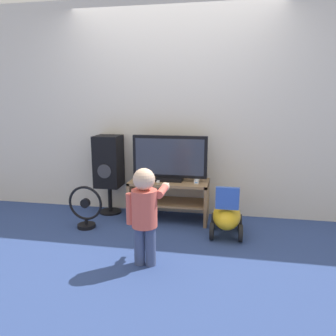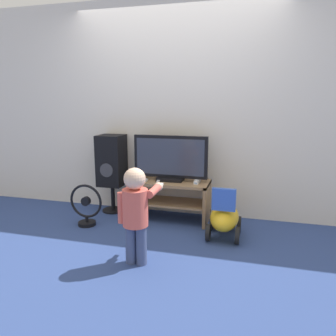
{
  "view_description": "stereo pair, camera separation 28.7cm",
  "coord_description": "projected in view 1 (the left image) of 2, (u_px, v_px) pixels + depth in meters",
  "views": [
    {
      "loc": [
        0.68,
        -3.49,
        1.43
      ],
      "look_at": [
        0.0,
        0.13,
        0.65
      ],
      "focal_mm": 35.0,
      "sensor_mm": 36.0,
      "label": 1
    },
    {
      "loc": [
        0.96,
        -3.42,
        1.43
      ],
      "look_at": [
        0.0,
        0.13,
        0.65
      ],
      "focal_mm": 35.0,
      "sensor_mm": 36.0,
      "label": 2
    }
  ],
  "objects": [
    {
      "name": "ground_plane",
      "position": [
        166.0,
        226.0,
        3.77
      ],
      "size": [
        16.0,
        16.0,
        0.0
      ],
      "primitive_type": "plane",
      "color": "navy"
    },
    {
      "name": "wall_back",
      "position": [
        174.0,
        110.0,
        4.0
      ],
      "size": [
        10.0,
        0.06,
        2.6
      ],
      "color": "silver",
      "rests_on": "ground_plane"
    },
    {
      "name": "tv_stand",
      "position": [
        169.0,
        194.0,
        3.92
      ],
      "size": [
        0.93,
        0.44,
        0.48
      ],
      "color": "#93704C",
      "rests_on": "ground_plane"
    },
    {
      "name": "television",
      "position": [
        170.0,
        159.0,
        3.85
      ],
      "size": [
        0.88,
        0.2,
        0.54
      ],
      "color": "black",
      "rests_on": "tv_stand"
    },
    {
      "name": "game_console",
      "position": [
        197.0,
        181.0,
        3.82
      ],
      "size": [
        0.05,
        0.2,
        0.04
      ],
      "color": "white",
      "rests_on": "tv_stand"
    },
    {
      "name": "remote_primary",
      "position": [
        145.0,
        181.0,
        3.82
      ],
      "size": [
        0.04,
        0.13,
        0.03
      ],
      "color": "white",
      "rests_on": "tv_stand"
    },
    {
      "name": "remote_secondary",
      "position": [
        158.0,
        181.0,
        3.83
      ],
      "size": [
        0.05,
        0.13,
        0.03
      ],
      "color": "white",
      "rests_on": "tv_stand"
    },
    {
      "name": "child",
      "position": [
        145.0,
        209.0,
        2.79
      ],
      "size": [
        0.33,
        0.49,
        0.87
      ],
      "color": "#3F4C72",
      "rests_on": "ground_plane"
    },
    {
      "name": "speaker_tower",
      "position": [
        109.0,
        163.0,
        4.08
      ],
      "size": [
        0.31,
        0.32,
        0.99
      ],
      "color": "black",
      "rests_on": "ground_plane"
    },
    {
      "name": "floor_fan",
      "position": [
        86.0,
        209.0,
        3.67
      ],
      "size": [
        0.4,
        0.2,
        0.49
      ],
      "color": "black",
      "rests_on": "ground_plane"
    },
    {
      "name": "ride_on_toy",
      "position": [
        227.0,
        216.0,
        3.48
      ],
      "size": [
        0.33,
        0.56,
        0.57
      ],
      "color": "gold",
      "rests_on": "ground_plane"
    }
  ]
}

